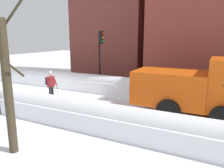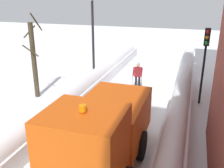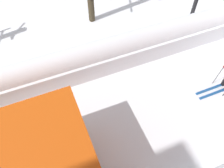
{
  "view_description": "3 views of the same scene",
  "coord_description": "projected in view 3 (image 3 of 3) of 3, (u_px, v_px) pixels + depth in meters",
  "views": [
    {
      "loc": [
        10.12,
        10.52,
        3.83
      ],
      "look_at": [
        -0.6,
        5.11,
        1.22
      ],
      "focal_mm": 35.14,
      "sensor_mm": 36.0,
      "label": 1
    },
    {
      "loc": [
        -3.14,
        16.63,
        5.88
      ],
      "look_at": [
        0.6,
        5.13,
        1.56
      ],
      "focal_mm": 40.76,
      "sensor_mm": 36.0,
      "label": 2
    },
    {
      "loc": [
        -3.19,
        7.07,
        7.21
      ],
      "look_at": [
        0.79,
        5.44,
        1.44
      ],
      "focal_mm": 39.0,
      "sensor_mm": 36.0,
      "label": 3
    }
  ],
  "objects": []
}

